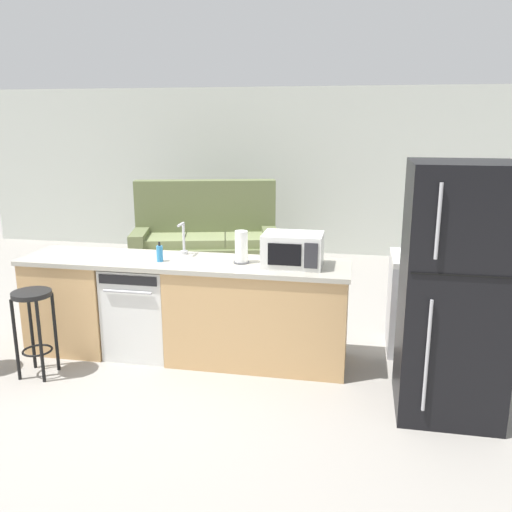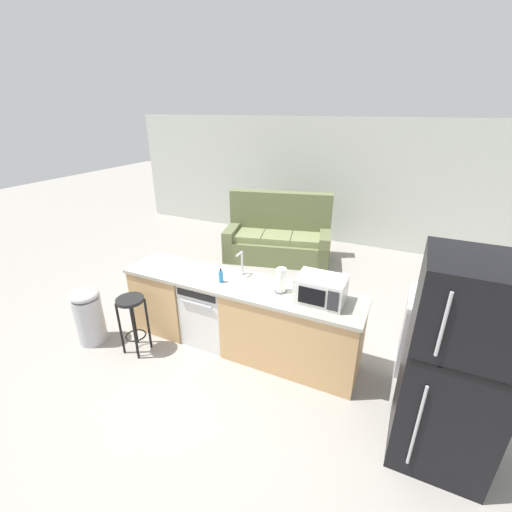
# 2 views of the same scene
# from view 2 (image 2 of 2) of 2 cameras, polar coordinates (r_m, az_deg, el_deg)

# --- Properties ---
(ground_plane) EXTENTS (24.00, 24.00, 0.00)m
(ground_plane) POSITION_cam_2_polar(r_m,az_deg,el_deg) (4.55, -4.45, -14.07)
(ground_plane) COLOR gray
(wall_back) EXTENTS (10.00, 0.06, 2.60)m
(wall_back) POSITION_cam_2_polar(r_m,az_deg,el_deg) (7.61, 13.38, 11.79)
(wall_back) COLOR beige
(wall_back) RESTS_ON ground_plane
(kitchen_counter) EXTENTS (2.94, 0.66, 0.90)m
(kitchen_counter) POSITION_cam_2_polar(r_m,az_deg,el_deg) (4.21, -1.75, -10.44)
(kitchen_counter) COLOR tan
(kitchen_counter) RESTS_ON ground_plane
(dishwasher) EXTENTS (0.58, 0.61, 0.84)m
(dishwasher) POSITION_cam_2_polar(r_m,az_deg,el_deg) (4.42, -7.48, -8.83)
(dishwasher) COLOR silver
(dishwasher) RESTS_ON ground_plane
(stove_range) EXTENTS (0.76, 0.68, 0.90)m
(stove_range) POSITION_cam_2_polar(r_m,az_deg,el_deg) (4.36, 28.22, -11.88)
(stove_range) COLOR #B7B7BC
(stove_range) RESTS_ON ground_plane
(refrigerator) EXTENTS (0.72, 0.73, 1.84)m
(refrigerator) POSITION_cam_2_polar(r_m,az_deg,el_deg) (3.20, 30.18, -15.74)
(refrigerator) COLOR black
(refrigerator) RESTS_ON ground_plane
(microwave) EXTENTS (0.50, 0.37, 0.28)m
(microwave) POSITION_cam_2_polar(r_m,az_deg,el_deg) (3.63, 10.74, -5.49)
(microwave) COLOR white
(microwave) RESTS_ON kitchen_counter
(sink_faucet) EXTENTS (0.07, 0.18, 0.30)m
(sink_faucet) POSITION_cam_2_polar(r_m,az_deg,el_deg) (4.13, -2.43, -1.41)
(sink_faucet) COLOR silver
(sink_faucet) RESTS_ON kitchen_counter
(paper_towel_roll) EXTENTS (0.14, 0.14, 0.28)m
(paper_towel_roll) POSITION_cam_2_polar(r_m,az_deg,el_deg) (3.75, 4.19, -4.09)
(paper_towel_roll) COLOR #4C4C51
(paper_towel_roll) RESTS_ON kitchen_counter
(soap_bottle) EXTENTS (0.06, 0.06, 0.18)m
(soap_bottle) POSITION_cam_2_polar(r_m,az_deg,el_deg) (3.99, -5.87, -3.41)
(soap_bottle) COLOR #338CCC
(soap_bottle) RESTS_ON kitchen_counter
(kettle) EXTENTS (0.21, 0.17, 0.19)m
(kettle) POSITION_cam_2_polar(r_m,az_deg,el_deg) (3.97, 27.36, -6.14)
(kettle) COLOR silver
(kettle) RESTS_ON stove_range
(bar_stool) EXTENTS (0.32, 0.32, 0.74)m
(bar_stool) POSITION_cam_2_polar(r_m,az_deg,el_deg) (4.35, -19.94, -8.99)
(bar_stool) COLOR black
(bar_stool) RESTS_ON ground_plane
(trash_bin) EXTENTS (0.35, 0.35, 0.74)m
(trash_bin) POSITION_cam_2_polar(r_m,az_deg,el_deg) (4.83, -26.09, -8.89)
(trash_bin) COLOR #B7B7BC
(trash_bin) RESTS_ON ground_plane
(couch) EXTENTS (2.16, 1.36, 1.27)m
(couch) POSITION_cam_2_polar(r_m,az_deg,el_deg) (6.78, 3.73, 2.98)
(couch) COLOR #667047
(couch) RESTS_ON ground_plane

